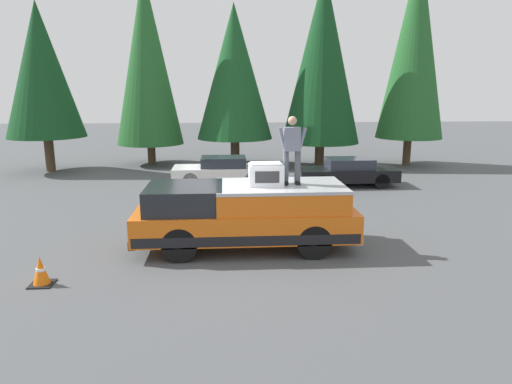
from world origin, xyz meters
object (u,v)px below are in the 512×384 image
(parked_car_black, at_px, (347,172))
(person_on_truck_bed, at_px, (292,148))
(traffic_cone, at_px, (41,272))
(compressor_unit, at_px, (266,174))
(pickup_truck, at_px, (246,215))
(parked_car_white, at_px, (222,170))

(parked_car_black, bearing_deg, person_on_truck_bed, 155.01)
(parked_car_black, height_order, traffic_cone, parked_car_black)
(compressor_unit, xyz_separation_m, traffic_cone, (-1.93, 4.86, -1.64))
(compressor_unit, relative_size, parked_car_black, 0.20)
(parked_car_black, xyz_separation_m, traffic_cone, (-9.44, 8.97, -0.29))
(pickup_truck, distance_m, compressor_unit, 1.17)
(pickup_truck, bearing_deg, parked_car_white, 4.47)
(person_on_truck_bed, bearing_deg, pickup_truck, 90.75)
(pickup_truck, relative_size, person_on_truck_bed, 3.28)
(pickup_truck, bearing_deg, compressor_unit, -95.91)
(parked_car_black, distance_m, traffic_cone, 13.03)
(pickup_truck, height_order, parked_car_black, pickup_truck)
(person_on_truck_bed, relative_size, parked_car_black, 0.41)
(compressor_unit, height_order, parked_car_white, compressor_unit)
(parked_car_white, bearing_deg, parked_car_black, -98.36)
(traffic_cone, bearing_deg, parked_car_black, -43.54)
(pickup_truck, relative_size, parked_car_white, 1.35)
(pickup_truck, distance_m, parked_car_black, 8.78)
(compressor_unit, bearing_deg, pickup_truck, 84.09)
(person_on_truck_bed, distance_m, traffic_cone, 6.28)
(parked_car_black, relative_size, parked_car_white, 1.00)
(pickup_truck, relative_size, compressor_unit, 6.60)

